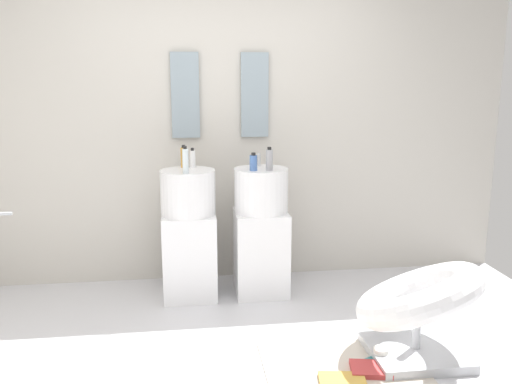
{
  "coord_description": "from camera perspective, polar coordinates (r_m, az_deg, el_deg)",
  "views": [
    {
      "loc": [
        -0.29,
        -2.77,
        1.67
      ],
      "look_at": [
        0.15,
        0.55,
        0.95
      ],
      "focal_mm": 37.86,
      "sensor_mm": 36.0,
      "label": 1
    }
  ],
  "objects": [
    {
      "name": "coffee_mug",
      "position": [
        3.43,
        13.05,
        -16.37
      ],
      "size": [
        0.09,
        0.09,
        0.08
      ],
      "primitive_type": "cylinder",
      "color": "white",
      "rests_on": "area_rug"
    },
    {
      "name": "pedestal_sink_right",
      "position": [
        4.18,
        0.53,
        -4.12
      ],
      "size": [
        0.41,
        0.41,
        1.09
      ],
      "color": "white",
      "rests_on": "ground_plane"
    },
    {
      "name": "soap_bottle_amber",
      "position": [
        4.14,
        -7.64,
        3.67
      ],
      "size": [
        0.05,
        0.05,
        0.17
      ],
      "color": "#C68C38",
      "rests_on": "pedestal_sink_left"
    },
    {
      "name": "soap_bottle_blue",
      "position": [
        3.96,
        -0.27,
        3.13
      ],
      "size": [
        0.06,
        0.06,
        0.13
      ],
      "color": "#4C72B7",
      "rests_on": "pedestal_sink_right"
    },
    {
      "name": "lounge_chair",
      "position": [
        3.41,
        16.79,
        -11.17
      ],
      "size": [
        1.1,
        1.1,
        0.65
      ],
      "color": "#B7BABF",
      "rests_on": "ground_plane"
    },
    {
      "name": "soap_bottle_white",
      "position": [
        4.13,
        -6.72,
        3.52
      ],
      "size": [
        0.04,
        0.04,
        0.15
      ],
      "color": "white",
      "rests_on": "pedestal_sink_left"
    },
    {
      "name": "ground_plane",
      "position": [
        3.25,
        -1.42,
        -19.14
      ],
      "size": [
        4.8,
        3.6,
        0.04
      ],
      "primitive_type": "cube",
      "color": "silver"
    },
    {
      "name": "vanity_mirror_right",
      "position": [
        4.39,
        -0.15,
        10.2
      ],
      "size": [
        0.22,
        0.03,
        0.67
      ],
      "primitive_type": "cube",
      "color": "#8C9EA8"
    },
    {
      "name": "pedestal_sink_left",
      "position": [
        4.14,
        -7.08,
        -4.37
      ],
      "size": [
        0.41,
        0.41,
        1.09
      ],
      "color": "white",
      "rests_on": "ground_plane"
    },
    {
      "name": "vanity_mirror_left",
      "position": [
        4.35,
        -7.49,
        10.09
      ],
      "size": [
        0.22,
        0.03,
        0.67
      ],
      "primitive_type": "cube",
      "color": "#8C9EA8"
    },
    {
      "name": "soap_bottle_clear",
      "position": [
        3.88,
        -7.47,
        3.3
      ],
      "size": [
        0.04,
        0.04,
        0.2
      ],
      "color": "silver",
      "rests_on": "pedestal_sink_left"
    },
    {
      "name": "magazine_red",
      "position": [
        3.32,
        12.03,
        -17.84
      ],
      "size": [
        0.26,
        0.22,
        0.03
      ],
      "primitive_type": "cube",
      "rotation": [
        0.0,
        0.0,
        -0.19
      ],
      "color": "#B73838",
      "rests_on": "area_rug"
    },
    {
      "name": "magazine_teal",
      "position": [
        3.38,
        12.52,
        -17.38
      ],
      "size": [
        0.24,
        0.22,
        0.02
      ],
      "primitive_type": "cube",
      "rotation": [
        0.0,
        0.0,
        0.45
      ],
      "color": "teal",
      "rests_on": "area_rug"
    },
    {
      "name": "rear_partition",
      "position": [
        4.44,
        -3.83,
        7.32
      ],
      "size": [
        4.8,
        0.1,
        2.6
      ],
      "primitive_type": "cube",
      "color": "beige",
      "rests_on": "ground_plane"
    },
    {
      "name": "soap_bottle_grey",
      "position": [
        3.95,
        1.42,
        3.42
      ],
      "size": [
        0.05,
        0.05,
        0.18
      ],
      "color": "#99999E",
      "rests_on": "pedestal_sink_right"
    },
    {
      "name": "area_rug",
      "position": [
        3.27,
        9.76,
        -18.62
      ],
      "size": [
        0.93,
        0.86,
        0.01
      ],
      "primitive_type": "cube",
      "color": "beige",
      "rests_on": "ground_plane"
    },
    {
      "name": "magazine_ochre",
      "position": [
        3.18,
        9.15,
        -19.22
      ],
      "size": [
        0.28,
        0.23,
        0.02
      ],
      "primitive_type": "cube",
      "rotation": [
        0.0,
        0.0,
        -0.15
      ],
      "color": "gold",
      "rests_on": "area_rug"
    }
  ]
}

